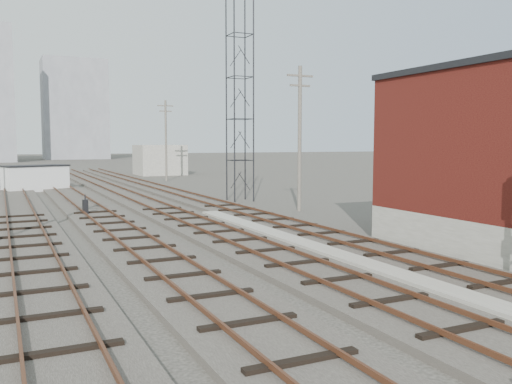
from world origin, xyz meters
TOP-DOWN VIEW (x-y plane):
  - ground at (0.00, 60.00)m, footprint 320.00×320.00m
  - track_right at (2.50, 39.00)m, footprint 3.20×90.00m
  - track_mid_right at (-1.50, 39.00)m, footprint 3.20×90.00m
  - track_mid_left at (-5.50, 39.00)m, footprint 3.20×90.00m
  - track_left at (-9.50, 39.00)m, footprint 3.20×90.00m
  - platform_curb at (0.50, 14.00)m, footprint 0.90×28.00m
  - lattice_tower at (5.50, 35.00)m, footprint 1.60×1.60m
  - utility_pole_right_a at (6.50, 28.00)m, footprint 1.80×0.24m
  - utility_pole_right_b at (6.50, 58.00)m, footprint 1.80×0.24m
  - apartment_right at (8.00, 150.00)m, footprint 16.00×12.00m
  - shed_right at (9.00, 70.00)m, footprint 6.00×6.00m
  - switch_stand at (-6.09, 30.79)m, footprint 0.31×0.31m
  - site_trailer at (-7.64, 50.37)m, footprint 5.96×4.03m

SIDE VIEW (x-z plane):
  - ground at x=0.00m, z-range 0.00..0.00m
  - track_right at x=2.50m, z-range -0.09..0.30m
  - track_mid_right at x=-1.50m, z-range -0.09..0.30m
  - track_mid_left at x=-5.50m, z-range -0.09..0.30m
  - track_left at x=-9.50m, z-range -0.09..0.30m
  - platform_curb at x=0.50m, z-range 0.00..0.26m
  - switch_stand at x=-6.09m, z-range -0.03..1.17m
  - site_trailer at x=-7.64m, z-range 0.01..2.32m
  - shed_right at x=9.00m, z-range 0.00..4.00m
  - utility_pole_right_a at x=6.50m, z-range 0.30..9.30m
  - utility_pole_right_b at x=6.50m, z-range 0.30..9.30m
  - lattice_tower at x=5.50m, z-range 0.00..15.00m
  - apartment_right at x=8.00m, z-range 0.00..26.00m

